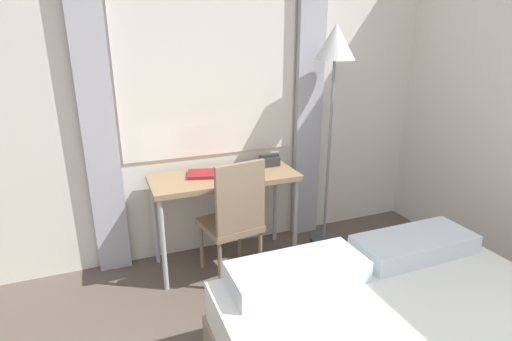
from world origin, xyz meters
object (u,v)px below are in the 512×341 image
(desk, at_px, (224,184))
(desk_chair, at_px, (234,216))
(telephone, at_px, (269,160))
(book, at_px, (207,174))
(standing_lamp, at_px, (335,58))

(desk, distance_m, desk_chair, 0.29)
(desk, distance_m, telephone, 0.46)
(book, bearing_deg, desk, -19.99)
(standing_lamp, xyz_separation_m, telephone, (-0.51, 0.09, -0.81))
(desk_chair, xyz_separation_m, telephone, (0.43, 0.35, 0.28))
(desk, height_order, desk_chair, desk_chair)
(desk, height_order, book, book)
(desk_chair, distance_m, telephone, 0.62)
(telephone, relative_size, book, 0.49)
(standing_lamp, distance_m, book, 1.36)
(desk, bearing_deg, desk_chair, -90.86)
(desk_chair, relative_size, standing_lamp, 0.51)
(standing_lamp, height_order, telephone, standing_lamp)
(desk, bearing_deg, standing_lamp, 1.09)
(desk, distance_m, book, 0.16)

